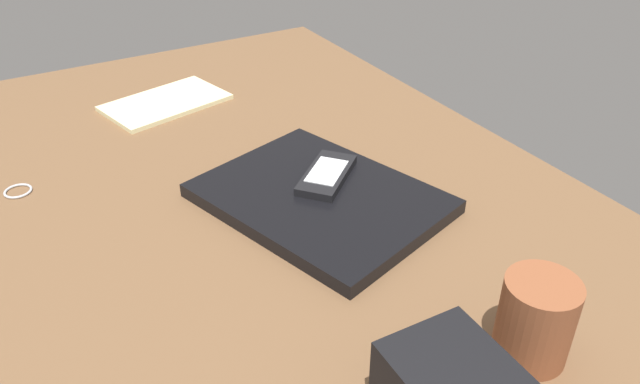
{
  "coord_description": "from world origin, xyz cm",
  "views": [
    {
      "loc": [
        70.67,
        -31.16,
        50.04
      ],
      "look_at": [
        9.73,
        4.24,
        5.0
      ],
      "focal_mm": 34.66,
      "sensor_mm": 36.0,
      "label": 1
    }
  ],
  "objects_px": {
    "laptop_closed": "(320,198)",
    "notepad": "(166,103)",
    "pen_cup": "(536,320)",
    "cell_phone_on_laptop": "(327,175)",
    "key_ring": "(18,191)"
  },
  "relations": [
    {
      "from": "laptop_closed",
      "to": "notepad",
      "type": "relative_size",
      "value": 1.49
    },
    {
      "from": "notepad",
      "to": "pen_cup",
      "type": "height_order",
      "value": "pen_cup"
    },
    {
      "from": "cell_phone_on_laptop",
      "to": "laptop_closed",
      "type": "bearing_deg",
      "value": -44.67
    },
    {
      "from": "notepad",
      "to": "laptop_closed",
      "type": "bearing_deg",
      "value": -3.15
    },
    {
      "from": "pen_cup",
      "to": "key_ring",
      "type": "relative_size",
      "value": 2.38
    },
    {
      "from": "cell_phone_on_laptop",
      "to": "notepad",
      "type": "xyz_separation_m",
      "value": [
        -0.4,
        -0.1,
        -0.02
      ]
    },
    {
      "from": "laptop_closed",
      "to": "cell_phone_on_laptop",
      "type": "bearing_deg",
      "value": 118.55
    },
    {
      "from": "cell_phone_on_laptop",
      "to": "key_ring",
      "type": "height_order",
      "value": "cell_phone_on_laptop"
    },
    {
      "from": "notepad",
      "to": "pen_cup",
      "type": "bearing_deg",
      "value": -4.47
    },
    {
      "from": "laptop_closed",
      "to": "notepad",
      "type": "distance_m",
      "value": 0.43
    },
    {
      "from": "pen_cup",
      "to": "key_ring",
      "type": "xyz_separation_m",
      "value": [
        -0.58,
        -0.4,
        -0.04
      ]
    },
    {
      "from": "key_ring",
      "to": "notepad",
      "type": "bearing_deg",
      "value": 123.44
    },
    {
      "from": "laptop_closed",
      "to": "pen_cup",
      "type": "relative_size",
      "value": 3.42
    },
    {
      "from": "laptop_closed",
      "to": "notepad",
      "type": "height_order",
      "value": "laptop_closed"
    },
    {
      "from": "laptop_closed",
      "to": "pen_cup",
      "type": "distance_m",
      "value": 0.34
    }
  ]
}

